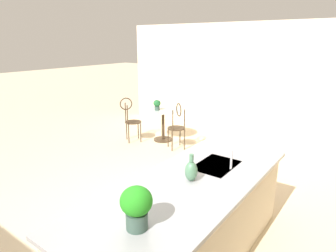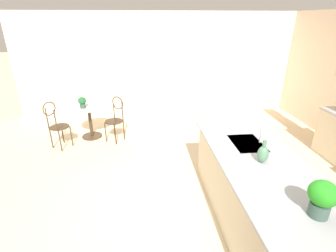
{
  "view_description": "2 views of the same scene",
  "coord_description": "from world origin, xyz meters",
  "px_view_note": "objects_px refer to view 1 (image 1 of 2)",
  "views": [
    {
      "loc": [
        2.53,
        2.22,
        2.29
      ],
      "look_at": [
        -1.36,
        -0.65,
        0.86
      ],
      "focal_mm": 31.12,
      "sensor_mm": 36.0,
      "label": 1
    },
    {
      "loc": [
        2.7,
        -0.55,
        2.49
      ],
      "look_at": [
        -1.21,
        -0.15,
        0.81
      ],
      "focal_mm": 26.75,
      "sensor_mm": 36.0,
      "label": 2
    }
  ],
  "objects_px": {
    "chair_near_window": "(177,124)",
    "potted_plant_counter_far": "(136,205)",
    "bistro_table": "(163,122)",
    "chair_by_island": "(131,118)",
    "vase_on_counter": "(191,171)",
    "potted_plant_on_table": "(157,104)"
  },
  "relations": [
    {
      "from": "chair_near_window",
      "to": "potted_plant_on_table",
      "type": "bearing_deg",
      "value": -104.76
    },
    {
      "from": "bistro_table",
      "to": "chair_by_island",
      "type": "bearing_deg",
      "value": -48.45
    },
    {
      "from": "chair_by_island",
      "to": "bistro_table",
      "type": "bearing_deg",
      "value": 131.55
    },
    {
      "from": "chair_by_island",
      "to": "potted_plant_on_table",
      "type": "distance_m",
      "value": 0.68
    },
    {
      "from": "potted_plant_on_table",
      "to": "potted_plant_counter_far",
      "type": "xyz_separation_m",
      "value": [
        3.71,
        2.76,
        0.24
      ]
    },
    {
      "from": "potted_plant_on_table",
      "to": "vase_on_counter",
      "type": "relative_size",
      "value": 0.83
    },
    {
      "from": "chair_near_window",
      "to": "chair_by_island",
      "type": "bearing_deg",
      "value": -79.85
    },
    {
      "from": "bistro_table",
      "to": "potted_plant_on_table",
      "type": "distance_m",
      "value": 0.45
    },
    {
      "from": "bistro_table",
      "to": "vase_on_counter",
      "type": "bearing_deg",
      "value": 41.57
    },
    {
      "from": "chair_by_island",
      "to": "chair_near_window",
      "type": "bearing_deg",
      "value": 100.15
    },
    {
      "from": "chair_near_window",
      "to": "potted_plant_counter_far",
      "type": "xyz_separation_m",
      "value": [
        3.53,
        2.07,
        0.54
      ]
    },
    {
      "from": "chair_by_island",
      "to": "vase_on_counter",
      "type": "distance_m",
      "value": 3.99
    },
    {
      "from": "bistro_table",
      "to": "vase_on_counter",
      "type": "xyz_separation_m",
      "value": [
        2.92,
        2.59,
        0.58
      ]
    },
    {
      "from": "chair_near_window",
      "to": "potted_plant_counter_far",
      "type": "relative_size",
      "value": 3.03
    },
    {
      "from": "potted_plant_on_table",
      "to": "potted_plant_counter_far",
      "type": "distance_m",
      "value": 4.63
    },
    {
      "from": "vase_on_counter",
      "to": "bistro_table",
      "type": "bearing_deg",
      "value": -138.43
    },
    {
      "from": "vase_on_counter",
      "to": "potted_plant_counter_far",
      "type": "bearing_deg",
      "value": 5.48
    },
    {
      "from": "bistro_table",
      "to": "chair_near_window",
      "type": "height_order",
      "value": "chair_near_window"
    },
    {
      "from": "bistro_table",
      "to": "vase_on_counter",
      "type": "relative_size",
      "value": 2.78
    },
    {
      "from": "bistro_table",
      "to": "chair_by_island",
      "type": "height_order",
      "value": "chair_by_island"
    },
    {
      "from": "potted_plant_counter_far",
      "to": "vase_on_counter",
      "type": "distance_m",
      "value": 0.91
    },
    {
      "from": "bistro_table",
      "to": "vase_on_counter",
      "type": "distance_m",
      "value": 3.94
    }
  ]
}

